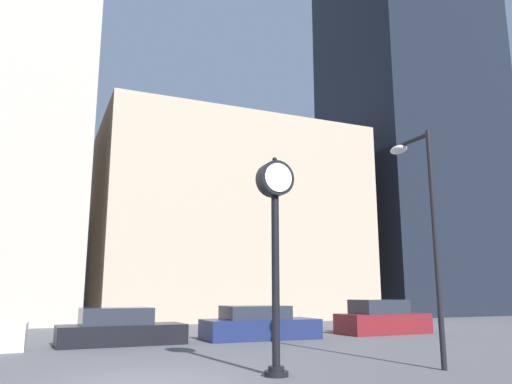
{
  "coord_description": "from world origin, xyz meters",
  "views": [
    {
      "loc": [
        -2.29,
        -10.94,
        1.87
      ],
      "look_at": [
        7.09,
        10.8,
        6.6
      ],
      "focal_mm": 35.0,
      "sensor_mm": 36.0,
      "label": 1
    }
  ],
  "objects_px": {
    "car_maroon": "(382,319)",
    "car_black": "(120,329)",
    "street_lamp_right": "(423,207)",
    "street_clock": "(275,224)",
    "car_navy": "(259,325)"
  },
  "relations": [
    {
      "from": "street_lamp_right",
      "to": "street_clock",
      "type": "bearing_deg",
      "value": 174.17
    },
    {
      "from": "car_navy",
      "to": "street_lamp_right",
      "type": "relative_size",
      "value": 0.77
    },
    {
      "from": "car_maroon",
      "to": "street_lamp_right",
      "type": "relative_size",
      "value": 0.7
    },
    {
      "from": "street_clock",
      "to": "car_black",
      "type": "bearing_deg",
      "value": 105.19
    },
    {
      "from": "car_black",
      "to": "street_clock",
      "type": "bearing_deg",
      "value": -76.45
    },
    {
      "from": "car_navy",
      "to": "street_lamp_right",
      "type": "height_order",
      "value": "street_lamp_right"
    },
    {
      "from": "car_maroon",
      "to": "car_black",
      "type": "bearing_deg",
      "value": 179.24
    },
    {
      "from": "car_black",
      "to": "car_navy",
      "type": "relative_size",
      "value": 0.97
    },
    {
      "from": "car_maroon",
      "to": "street_lamp_right",
      "type": "xyz_separation_m",
      "value": [
        -5.23,
        -8.87,
        3.43
      ]
    },
    {
      "from": "street_clock",
      "to": "car_maroon",
      "type": "relative_size",
      "value": 1.21
    },
    {
      "from": "car_black",
      "to": "car_maroon",
      "type": "distance_m",
      "value": 11.62
    },
    {
      "from": "street_clock",
      "to": "car_navy",
      "type": "bearing_deg",
      "value": 68.82
    },
    {
      "from": "car_maroon",
      "to": "street_lamp_right",
      "type": "height_order",
      "value": "street_lamp_right"
    },
    {
      "from": "street_clock",
      "to": "car_navy",
      "type": "height_order",
      "value": "street_clock"
    },
    {
      "from": "street_clock",
      "to": "street_lamp_right",
      "type": "distance_m",
      "value": 4.2
    }
  ]
}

